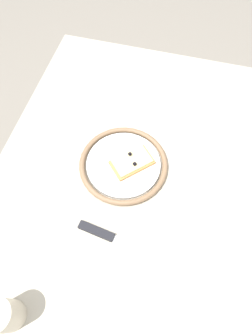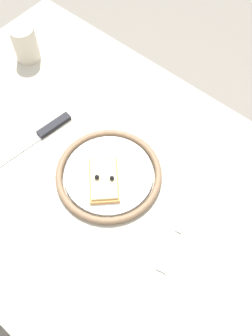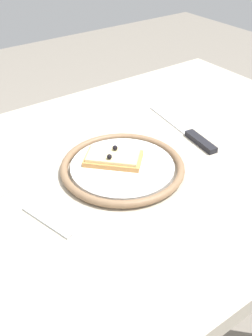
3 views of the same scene
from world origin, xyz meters
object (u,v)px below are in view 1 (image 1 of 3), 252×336
Objects in this scene: pizza_slice_near at (132,162)px; knife at (109,236)px; fork at (140,110)px; cup at (3,316)px; dining_table at (124,195)px; plate at (123,164)px.

pizza_slice_near is 0.20m from knife.
knife is 0.39m from fork.
pizza_slice_near is 0.45m from cup.
dining_table is 0.11m from plate.
cup reaches higher than plate.
fork is (-0.19, -0.02, -0.02)m from pizza_slice_near.
fork is 0.63m from cup.
pizza_slice_near is at bearing 178.09° from knife.
plate is 0.44m from cup.
dining_table is 5.16× the size of fork.
dining_table is 4.29× the size of plate.
pizza_slice_near is 1.27× the size of cup.
knife is at bearing 2.10° from fork.
dining_table is 8.32× the size of pizza_slice_near.
dining_table is at bearing 157.80° from cup.
fork is at bearing -177.90° from knife.
cup is at bearing -20.86° from pizza_slice_near.
plate is at bearing -0.25° from fork.
plate is at bearing -75.18° from pizza_slice_near.
plate is 1.20× the size of fork.
knife is at bearing 144.66° from cup.
plate is at bearing 161.59° from cup.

